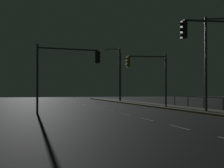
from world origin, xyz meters
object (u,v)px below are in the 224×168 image
traffic_light_far_center (224,46)px  street_lamp_median (117,69)px  traffic_light_mid_right (148,69)px  traffic_light_overhead_east (67,65)px  street_lamp_corner (211,54)px  street_lamp_mid_block (121,71)px

traffic_light_far_center → street_lamp_median: size_ratio=0.74×
traffic_light_mid_right → traffic_light_overhead_east: (-7.90, -3.43, 0.01)m
street_lamp_corner → traffic_light_overhead_east: bearing=163.7°
traffic_light_mid_right → street_lamp_mid_block: (2.62, 17.48, 0.84)m
traffic_light_overhead_east → street_lamp_mid_block: bearing=63.3°
street_lamp_corner → street_lamp_mid_block: bearing=89.7°
traffic_light_overhead_east → traffic_light_far_center: size_ratio=0.90×
traffic_light_far_center → street_lamp_median: street_lamp_median is taller
street_lamp_mid_block → traffic_light_mid_right: bearing=-98.5°
traffic_light_far_center → traffic_light_mid_right: bearing=88.7°
traffic_light_overhead_east → traffic_light_far_center: 11.57m
street_lamp_mid_block → traffic_light_far_center: bearing=-95.6°
traffic_light_overhead_east → street_lamp_mid_block: 23.42m
traffic_light_far_center → traffic_light_overhead_east: bearing=131.2°
street_lamp_median → street_lamp_corner: 22.96m
traffic_light_overhead_east → traffic_light_far_center: (7.62, -8.69, 0.51)m
traffic_light_far_center → street_lamp_mid_block: street_lamp_mid_block is taller
street_lamp_mid_block → street_lamp_median: bearing=-128.5°
street_lamp_median → street_lamp_corner: street_lamp_median is taller
traffic_light_far_center → street_lamp_mid_block: bearing=84.4°
street_lamp_median → street_lamp_corner: bearing=-88.4°
traffic_light_far_center → street_lamp_mid_block: 29.74m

